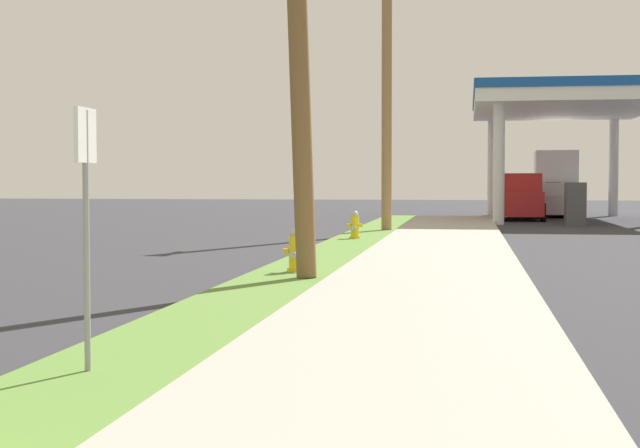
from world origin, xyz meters
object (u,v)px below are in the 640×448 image
truck_navy_at_forecourt (555,184)px  truck_red_on_apron (519,198)px  utility_pole_background (387,76)px  car_silver_by_near_pump (557,201)px  fire_hydrant_third (355,226)px  fire_hydrant_second (295,252)px  street_sign_post (86,183)px

truck_navy_at_forecourt → truck_red_on_apron: size_ratio=1.18×
utility_pole_background → truck_navy_at_forecourt: size_ratio=1.45×
utility_pole_background → car_silver_by_near_pump: bearing=66.4°
fire_hydrant_third → truck_red_on_apron: 16.77m
car_silver_by_near_pump → truck_red_on_apron: truck_red_on_apron is taller
fire_hydrant_second → truck_navy_at_forecourt: size_ratio=0.11×
street_sign_post → car_silver_by_near_pump: (7.08, 36.82, -0.91)m
street_sign_post → truck_red_on_apron: size_ratio=0.39×
utility_pole_background → car_silver_by_near_pump: (6.57, 15.02, -4.20)m
fire_hydrant_third → utility_pole_background: bearing=83.8°
utility_pole_background → street_sign_post: 22.05m
fire_hydrant_third → truck_red_on_apron: size_ratio=0.14×
street_sign_post → car_silver_by_near_pump: 37.51m
truck_navy_at_forecourt → truck_red_on_apron: 7.32m
fire_hydrant_second → car_silver_by_near_pump: size_ratio=0.16×
truck_red_on_apron → truck_navy_at_forecourt: bearing=73.1°
fire_hydrant_third → street_sign_post: size_ratio=0.35×
truck_red_on_apron → street_sign_post: bearing=-98.8°
fire_hydrant_third → street_sign_post: bearing=-90.2°
utility_pole_background → fire_hydrant_second: bearing=-91.6°
utility_pole_background → truck_navy_at_forecourt: (6.79, 18.63, -3.43)m
street_sign_post → fire_hydrant_third: bearing=89.8°
car_silver_by_near_pump → fire_hydrant_second: bearing=-103.7°
street_sign_post → truck_red_on_apron: (5.18, 33.44, -0.72)m
fire_hydrant_second → utility_pole_background: utility_pole_background is taller
utility_pole_background → truck_red_on_apron: utility_pole_background is taller
utility_pole_background → car_silver_by_near_pump: utility_pole_background is taller
fire_hydrant_third → truck_navy_at_forecourt: bearing=72.5°
fire_hydrant_second → truck_navy_at_forecourt: (7.15, 32.11, 1.04)m
utility_pole_background → street_sign_post: utility_pole_background is taller
fire_hydrant_second → fire_hydrant_third: (-0.10, 9.16, 0.00)m
fire_hydrant_second → utility_pole_background: (0.37, 13.48, 4.47)m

